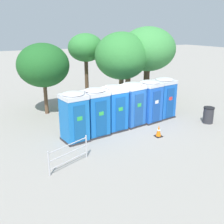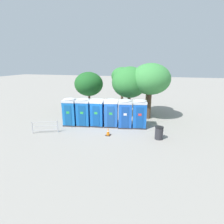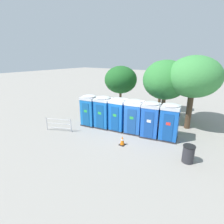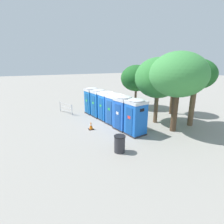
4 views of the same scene
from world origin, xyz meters
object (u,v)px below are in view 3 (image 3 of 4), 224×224
(street_tree_2, at_px, (162,72))
(portapotty_5, at_px, (169,122))
(portapotty_4, at_px, (151,119))
(portapotty_2, at_px, (118,114))
(street_tree_3, at_px, (165,80))
(traffic_cone, at_px, (122,141))
(portapotty_1, at_px, (103,112))
(street_tree_0, at_px, (194,76))
(event_barrier, at_px, (59,124))
(portapotty_0, at_px, (90,110))
(portapotty_3, at_px, (134,116))
(trash_can, at_px, (188,154))
(street_tree_4, at_px, (121,80))
(street_tree_1, at_px, (194,77))

(street_tree_2, bearing_deg, portapotty_5, -64.55)
(portapotty_4, relative_size, portapotty_5, 1.00)
(portapotty_2, distance_m, street_tree_3, 4.77)
(street_tree_3, xyz_separation_m, traffic_cone, (-0.75, -5.40, -3.36))
(street_tree_3, bearing_deg, portapotty_1, -134.54)
(portapotty_2, bearing_deg, portapotty_1, -169.85)
(street_tree_0, distance_m, event_barrier, 11.79)
(portapotty_4, height_order, street_tree_0, street_tree_0)
(portapotty_1, bearing_deg, portapotty_0, -169.72)
(street_tree_0, bearing_deg, portapotty_1, -133.13)
(portapotty_3, xyz_separation_m, portapotty_5, (2.51, 0.33, 0.00))
(portapotty_3, height_order, street_tree_0, street_tree_0)
(portapotty_5, distance_m, event_barrier, 8.10)
(street_tree_3, height_order, trash_can, street_tree_3)
(portapotty_2, relative_size, street_tree_2, 0.50)
(portapotty_0, xyz_separation_m, portapotty_5, (6.26, 0.97, -0.00))
(trash_can, bearing_deg, street_tree_2, 119.47)
(portapotty_1, bearing_deg, portapotty_5, 8.39)
(portapotty_4, distance_m, street_tree_4, 7.08)
(portapotty_3, relative_size, trash_can, 2.59)
(portapotty_2, distance_m, portapotty_5, 3.80)
(portapotty_1, bearing_deg, street_tree_0, 46.87)
(portapotty_3, bearing_deg, street_tree_0, 61.80)
(street_tree_0, bearing_deg, street_tree_3, -130.50)
(street_tree_0, xyz_separation_m, street_tree_2, (-3.14, 0.94, 0.10))
(portapotty_1, distance_m, street_tree_4, 5.45)
(portapotty_2, xyz_separation_m, trash_can, (5.51, -1.63, -0.79))
(portapotty_0, relative_size, street_tree_1, 0.45)
(portapotty_0, height_order, portapotty_1, same)
(portapotty_5, relative_size, street_tree_1, 0.45)
(portapotty_0, relative_size, trash_can, 2.59)
(portapotty_4, bearing_deg, street_tree_0, 73.22)
(portapotty_3, height_order, portapotty_4, same)
(street_tree_1, xyz_separation_m, street_tree_2, (-3.45, 3.04, 0.01))
(portapotty_1, distance_m, trash_can, 6.95)
(street_tree_1, bearing_deg, street_tree_3, 178.99)
(portapotty_4, distance_m, street_tree_3, 3.96)
(street_tree_4, bearing_deg, portapotty_2, -60.24)
(street_tree_0, relative_size, street_tree_1, 0.92)
(street_tree_0, relative_size, event_barrier, 2.70)
(portapotty_2, distance_m, portapotty_3, 1.27)
(street_tree_3, bearing_deg, street_tree_0, 49.50)
(portapotty_2, xyz_separation_m, street_tree_0, (4.10, 5.48, 2.67))
(portapotty_3, xyz_separation_m, street_tree_2, (-0.30, 6.24, 2.77))
(portapotty_0, relative_size, traffic_cone, 3.97)
(traffic_cone, height_order, event_barrier, event_barrier)
(portapotty_5, xyz_separation_m, street_tree_2, (-2.81, 5.91, 2.77))
(portapotty_4, xyz_separation_m, traffic_cone, (-0.94, -2.25, -0.97))
(portapotty_0, height_order, traffic_cone, portapotty_0)
(portapotty_2, height_order, street_tree_2, street_tree_2)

